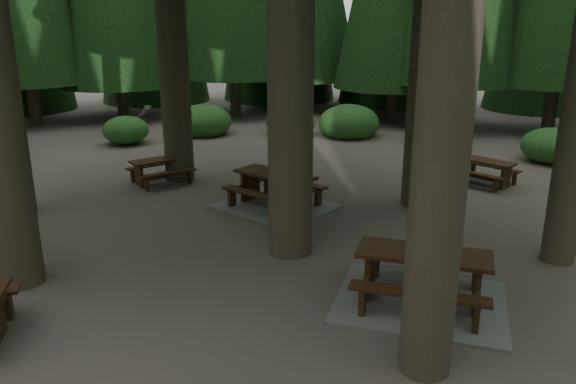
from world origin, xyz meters
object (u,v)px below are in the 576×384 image
at_px(picnic_table_c, 275,195).
at_px(picnic_table_b, 161,167).
at_px(picnic_table_d, 485,168).
at_px(picnic_table_a, 422,285).

bearing_deg(picnic_table_c, picnic_table_b, -175.42).
bearing_deg(picnic_table_b, picnic_table_d, -36.18).
relative_size(picnic_table_a, picnic_table_b, 1.48).
bearing_deg(picnic_table_a, picnic_table_b, 146.59).
distance_m(picnic_table_a, picnic_table_c, 5.31).
height_order(picnic_table_b, picnic_table_d, picnic_table_b).
relative_size(picnic_table_a, picnic_table_d, 1.53).
height_order(picnic_table_a, picnic_table_d, picnic_table_a).
bearing_deg(picnic_table_b, picnic_table_a, -86.15).
height_order(picnic_table_a, picnic_table_c, picnic_table_a).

